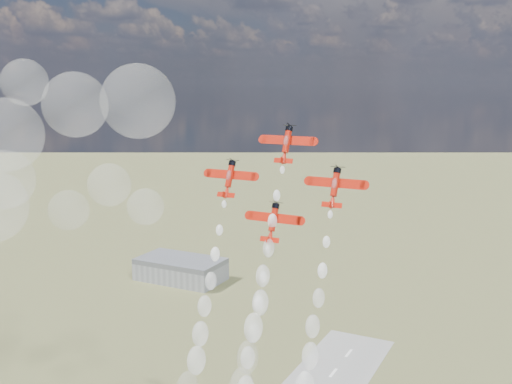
{
  "coord_description": "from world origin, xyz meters",
  "views": [
    {
      "loc": [
        72.6,
        -104.3,
        115.44
      ],
      "look_at": [
        12.52,
        15.49,
        90.86
      ],
      "focal_mm": 42.0,
      "sensor_mm": 36.0,
      "label": 1
    }
  ],
  "objects_px": {
    "hangar": "(181,269)",
    "plane_slot": "(273,221)",
    "plane_lead": "(287,143)",
    "plane_left": "(229,178)",
    "plane_right": "(335,186)"
  },
  "relations": [
    {
      "from": "plane_left",
      "to": "plane_slot",
      "type": "height_order",
      "value": "plane_left"
    },
    {
      "from": "plane_slot",
      "to": "plane_left",
      "type": "bearing_deg",
      "value": 164.72
    },
    {
      "from": "plane_slot",
      "to": "hangar",
      "type": "bearing_deg",
      "value": 129.49
    },
    {
      "from": "plane_left",
      "to": "plane_right",
      "type": "xyz_separation_m",
      "value": [
        25.71,
        0.0,
        0.0
      ]
    },
    {
      "from": "hangar",
      "to": "plane_right",
      "type": "height_order",
      "value": "plane_right"
    },
    {
      "from": "plane_lead",
      "to": "plane_left",
      "type": "bearing_deg",
      "value": -164.72
    },
    {
      "from": "hangar",
      "to": "plane_lead",
      "type": "relative_size",
      "value": 3.98
    },
    {
      "from": "plane_slot",
      "to": "plane_lead",
      "type": "bearing_deg",
      "value": 90.0
    },
    {
      "from": "hangar",
      "to": "plane_right",
      "type": "bearing_deg",
      "value": -47.4
    },
    {
      "from": "hangar",
      "to": "plane_lead",
      "type": "xyz_separation_m",
      "value": [
        138.52,
        -161.1,
        95.43
      ]
    },
    {
      "from": "plane_right",
      "to": "plane_slot",
      "type": "xyz_separation_m",
      "value": [
        -12.85,
        -3.51,
        -8.29
      ]
    },
    {
      "from": "hangar",
      "to": "plane_left",
      "type": "xyz_separation_m",
      "value": [
        125.66,
        -164.61,
        87.14
      ]
    },
    {
      "from": "plane_left",
      "to": "plane_slot",
      "type": "relative_size",
      "value": 1.0
    },
    {
      "from": "plane_right",
      "to": "plane_left",
      "type": "bearing_deg",
      "value": 180.0
    },
    {
      "from": "hangar",
      "to": "plane_slot",
      "type": "xyz_separation_m",
      "value": [
        138.52,
        -168.12,
        78.86
      ]
    }
  ]
}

